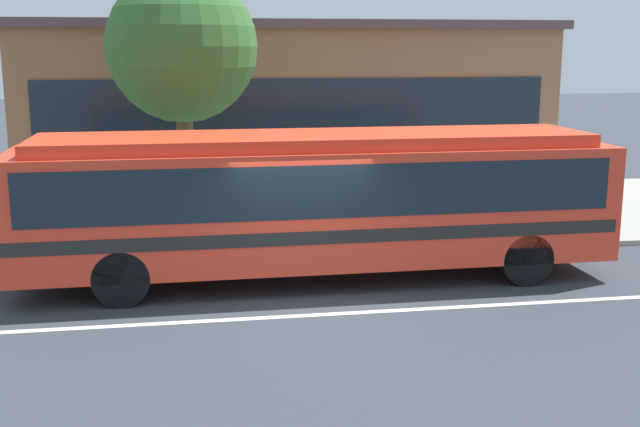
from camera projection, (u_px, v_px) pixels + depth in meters
name	position (u px, v px, depth m)	size (l,w,h in m)	color
ground_plane	(303.00, 301.00, 14.06)	(120.00, 120.00, 0.00)	#333A41
sidewalk_slab	(266.00, 219.00, 20.53)	(60.00, 8.00, 0.12)	#9B9A92
lane_stripe_center	(310.00, 315.00, 13.29)	(56.00, 0.16, 0.01)	silver
transit_bus	(317.00, 195.00, 15.11)	(11.30, 2.61, 2.82)	red
pedestrian_waiting_near_sign	(273.00, 192.00, 18.41)	(0.40, 0.40, 1.69)	navy
pedestrian_walking_along_curb	(533.00, 197.00, 18.28)	(0.48, 0.48, 1.57)	navy
pedestrian_standing_by_tree	(219.00, 203.00, 16.99)	(0.45, 0.45, 1.72)	slate
bus_stop_sign	(498.00, 174.00, 17.48)	(0.08, 0.44, 2.43)	gray
street_tree_near_stop	(182.00, 48.00, 17.92)	(3.44, 3.44, 6.03)	brown
station_building	(281.00, 106.00, 25.29)	(15.58, 8.15, 5.16)	#8C6144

